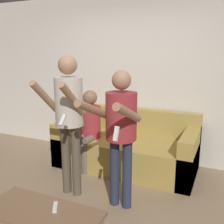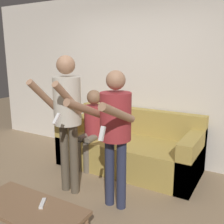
% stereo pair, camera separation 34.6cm
% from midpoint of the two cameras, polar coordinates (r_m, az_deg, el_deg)
% --- Properties ---
extents(ground_plane, '(14.00, 14.00, 0.00)m').
position_cam_midpoint_polar(ground_plane, '(3.31, -5.20, -19.42)').
color(ground_plane, '#937A5B').
extents(wall_back, '(6.40, 0.06, 2.70)m').
position_cam_midpoint_polar(wall_back, '(4.38, 8.02, 7.32)').
color(wall_back, silver).
rests_on(wall_back, ground_plane).
extents(couch, '(2.13, 0.94, 0.87)m').
position_cam_midpoint_polar(couch, '(4.13, 6.25, -8.01)').
color(couch, '#AD9347').
rests_on(couch, ground_plane).
extents(person_standing_left, '(0.45, 0.62, 1.73)m').
position_cam_midpoint_polar(person_standing_left, '(3.19, -6.79, 0.49)').
color(person_standing_left, brown).
rests_on(person_standing_left, ground_plane).
extents(person_standing_right, '(0.46, 0.79, 1.58)m').
position_cam_midpoint_polar(person_standing_right, '(2.86, 4.02, -2.81)').
color(person_standing_right, '#282D47').
rests_on(person_standing_right, ground_plane).
extents(person_seated, '(0.32, 0.53, 1.20)m').
position_cam_midpoint_polar(person_seated, '(4.06, -1.90, -2.74)').
color(person_seated, '#6B6051').
rests_on(person_seated, ground_plane).
extents(coffee_table, '(1.07, 0.47, 0.40)m').
position_cam_midpoint_polar(coffee_table, '(2.61, -13.76, -20.19)').
color(coffee_table, '#846042').
rests_on(coffee_table, ground_plane).
extents(remote_on_table, '(0.11, 0.15, 0.02)m').
position_cam_midpoint_polar(remote_on_table, '(2.58, -11.00, -19.03)').
color(remote_on_table, white).
rests_on(remote_on_table, coffee_table).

